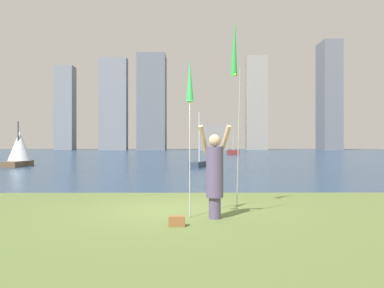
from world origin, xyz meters
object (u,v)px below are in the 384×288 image
kite_flag_right (235,53)px  sailboat_5 (199,163)px  sailboat_0 (233,152)px  person (215,172)px  bag (177,221)px  sailboat_3 (19,149)px  kite_flag_left (190,85)px

kite_flag_right → sailboat_5: bearing=91.1°
kite_flag_right → sailboat_0: kite_flag_right is taller
sailboat_0 → sailboat_5: sailboat_0 is taller
person → kite_flag_right: size_ratio=0.44×
kite_flag_right → sailboat_5: (-0.34, 17.61, -3.48)m
person → bag: (-0.78, -0.77, -0.88)m
bag → sailboat_5: size_ratio=0.08×
sailboat_3 → sailboat_5: sailboat_5 is taller
kite_flag_right → sailboat_0: bearing=83.4°
bag → sailboat_0: 49.87m
person → sailboat_3: (-12.62, 19.40, 0.24)m
kite_flag_left → sailboat_5: (0.72, 18.47, -2.58)m
kite_flag_right → sailboat_0: 48.18m
person → sailboat_0: 49.01m
kite_flag_left → sailboat_0: sailboat_0 is taller
bag → sailboat_0: sailboat_0 is taller
person → sailboat_5: size_ratio=0.53×
person → bag: bearing=-144.9°
bag → sailboat_3: (-11.84, 20.17, 1.12)m
person → sailboat_0: bearing=73.4°
person → kite_flag_right: 2.94m
person → sailboat_5: bearing=79.9°
kite_flag_left → sailboat_3: bearing=121.9°
kite_flag_left → sailboat_0: 49.11m
kite_flag_left → bag: 2.85m
kite_flag_right → bag: (-1.31, -1.65, -3.64)m
bag → sailboat_0: (6.83, 49.40, 0.27)m
kite_flag_left → sailboat_5: size_ratio=0.90×
person → kite_flag_left: bearing=168.5°
kite_flag_right → bag: bearing=-128.5°
bag → person: bearing=44.6°
bag → sailboat_3: size_ratio=0.10×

